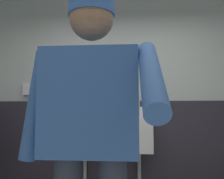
% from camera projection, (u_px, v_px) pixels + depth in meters
% --- Properties ---
extents(wall_back, '(4.93, 0.12, 2.89)m').
position_uv_depth(wall_back, '(125.00, 87.00, 3.52)').
color(wall_back, silver).
rests_on(wall_back, ground_plane).
extents(wainscot_band_back, '(4.33, 0.03, 1.23)m').
position_uv_depth(wainscot_band_back, '(125.00, 145.00, 3.37)').
color(wainscot_band_back, '#2D2833').
rests_on(wainscot_band_back, ground_plane).
extents(urinal_left, '(0.40, 0.34, 1.24)m').
position_uv_depth(urinal_left, '(84.00, 134.00, 3.29)').
color(urinal_left, white).
rests_on(urinal_left, ground_plane).
extents(urinal_middle, '(0.40, 0.34, 1.24)m').
position_uv_depth(urinal_middle, '(139.00, 134.00, 3.23)').
color(urinal_middle, white).
rests_on(urinal_middle, ground_plane).
extents(privacy_divider_panel, '(0.04, 0.40, 0.90)m').
position_uv_depth(privacy_divider_panel, '(111.00, 122.00, 3.20)').
color(privacy_divider_panel, '#4C4C51').
extents(person, '(0.69, 0.60, 1.68)m').
position_uv_depth(person, '(90.00, 128.00, 1.19)').
color(person, '#2D3342').
rests_on(person, ground_plane).
extents(soap_dispenser, '(0.10, 0.07, 0.18)m').
position_uv_depth(soap_dispenser, '(27.00, 89.00, 3.53)').
color(soap_dispenser, silver).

